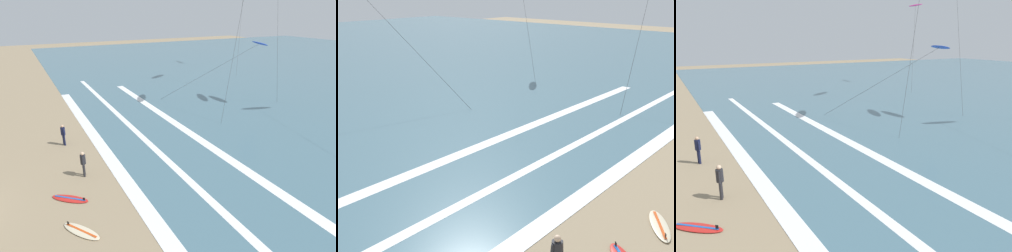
% 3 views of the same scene
% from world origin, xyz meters
% --- Properties ---
extents(wave_foam_shoreline, '(44.11, 0.88, 0.01)m').
position_xyz_m(wave_foam_shoreline, '(1.34, 9.13, 0.01)').
color(wave_foam_shoreline, white).
rests_on(wave_foam_shoreline, ocean_surface).
extents(wave_foam_mid_break, '(55.79, 0.51, 0.01)m').
position_xyz_m(wave_foam_mid_break, '(0.90, 12.46, 0.01)').
color(wave_foam_mid_break, white).
rests_on(wave_foam_mid_break, ocean_surface).
extents(wave_foam_outer_break, '(44.74, 0.76, 0.01)m').
position_xyz_m(wave_foam_outer_break, '(0.63, 16.24, 0.01)').
color(wave_foam_outer_break, white).
rests_on(wave_foam_outer_break, ocean_surface).
extents(surfboard_near_water, '(2.08, 1.67, 0.25)m').
position_xyz_m(surfboard_near_water, '(3.71, 5.89, 0.05)').
color(surfboard_near_water, beige).
rests_on(surfboard_near_water, ground).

